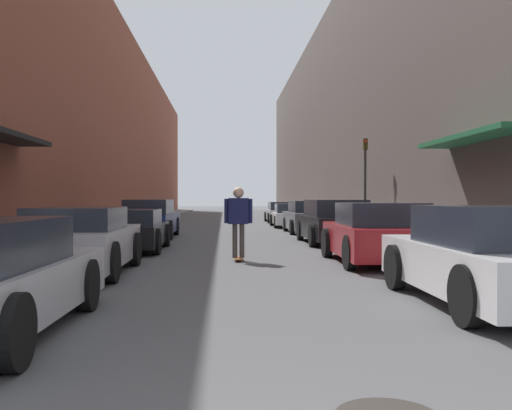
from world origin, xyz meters
name	(u,v)px	position (x,y,z in m)	size (l,w,h in m)	color
ground	(232,227)	(0.00, 26.83, 0.00)	(147.59, 147.59, 0.00)	#515154
curb_strip_left	(148,221)	(-5.03, 33.54, 0.06)	(1.80, 67.09, 0.12)	gray
curb_strip_right	(311,221)	(5.03, 33.54, 0.06)	(1.80, 67.09, 0.12)	gray
building_row_left	(100,128)	(-7.93, 33.54, 5.70)	(4.90, 67.09, 11.41)	brown
building_row_right	(358,116)	(7.93, 33.54, 6.57)	(4.90, 67.09, 13.13)	#564C47
parked_car_left_1	(80,241)	(-3.14, 9.49, 0.63)	(1.86, 4.08, 1.28)	#B7B7BC
parked_car_left_2	(130,230)	(-2.98, 14.35, 0.57)	(1.91, 4.14, 1.14)	black
parked_car_left_3	(150,219)	(-3.13, 19.63, 0.68)	(1.88, 4.55, 1.40)	navy
parked_car_right_0	(489,257)	(3.19, 5.95, 0.65)	(1.90, 4.34, 1.35)	silver
parked_car_right_1	(378,234)	(3.05, 10.99, 0.66)	(2.01, 4.14, 1.35)	maroon
parked_car_right_2	(334,222)	(3.13, 16.52, 0.67)	(1.99, 4.48, 1.40)	black
parked_car_right_3	(310,218)	(3.18, 22.05, 0.64)	(1.92, 3.99, 1.34)	gray
parked_car_right_4	(291,216)	(3.01, 27.02, 0.57)	(1.97, 4.01, 1.17)	silver
parked_car_right_5	(282,212)	(3.12, 32.64, 0.59)	(1.96, 4.17, 1.23)	#B7B7BC
skateboarder	(238,216)	(-0.06, 11.64, 1.05)	(0.65, 0.78, 1.70)	brown
traffic_light	(365,175)	(5.15, 20.55, 2.38)	(0.16, 0.22, 3.68)	#2D2D2D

